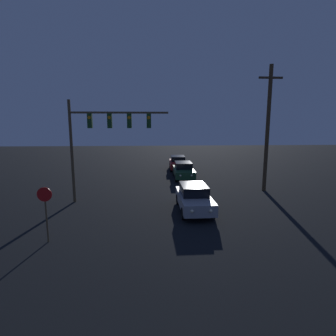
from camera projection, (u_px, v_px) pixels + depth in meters
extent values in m
cube|color=#99999E|center=(194.00, 200.00, 15.24)|extent=(1.79, 4.29, 0.64)
cube|color=black|center=(194.00, 189.00, 15.35)|extent=(1.50, 2.12, 0.56)
cylinder|color=black|center=(213.00, 213.00, 14.05)|extent=(0.20, 0.63, 0.63)
cylinder|color=black|center=(183.00, 213.00, 13.94)|extent=(0.20, 0.63, 0.63)
cylinder|color=black|center=(203.00, 199.00, 16.65)|extent=(0.20, 0.63, 0.63)
cylinder|color=black|center=(178.00, 199.00, 16.54)|extent=(0.20, 0.63, 0.63)
sphere|color=#F9EFC6|center=(211.00, 211.00, 13.15)|extent=(0.18, 0.18, 0.18)
sphere|color=#F9EFC6|center=(192.00, 211.00, 13.08)|extent=(0.18, 0.18, 0.18)
cube|color=#1E4728|center=(184.00, 172.00, 24.25)|extent=(1.81, 4.29, 0.64)
cube|color=black|center=(183.00, 165.00, 24.36)|extent=(1.51, 2.13, 0.56)
cylinder|color=black|center=(194.00, 178.00, 23.03)|extent=(0.20, 0.63, 0.63)
cylinder|color=black|center=(176.00, 178.00, 22.97)|extent=(0.20, 0.63, 0.63)
cylinder|color=black|center=(190.00, 173.00, 25.64)|extent=(0.20, 0.63, 0.63)
cylinder|color=black|center=(174.00, 173.00, 25.57)|extent=(0.20, 0.63, 0.63)
sphere|color=#F9EFC6|center=(192.00, 176.00, 22.14)|extent=(0.18, 0.18, 0.18)
sphere|color=#F9EFC6|center=(180.00, 176.00, 22.10)|extent=(0.18, 0.18, 0.18)
cube|color=#B21E1E|center=(178.00, 164.00, 28.93)|extent=(1.86, 4.32, 0.64)
cube|color=black|center=(178.00, 158.00, 29.04)|extent=(1.54, 2.15, 0.56)
cylinder|color=black|center=(186.00, 169.00, 27.70)|extent=(0.21, 0.63, 0.63)
cylinder|color=black|center=(171.00, 169.00, 27.65)|extent=(0.21, 0.63, 0.63)
cylinder|color=black|center=(184.00, 165.00, 30.31)|extent=(0.21, 0.63, 0.63)
cylinder|color=black|center=(170.00, 165.00, 30.26)|extent=(0.21, 0.63, 0.63)
sphere|color=#F9EFC6|center=(184.00, 167.00, 26.81)|extent=(0.18, 0.18, 0.18)
sphere|color=#F9EFC6|center=(175.00, 167.00, 26.78)|extent=(0.18, 0.18, 0.18)
cylinder|color=brown|center=(72.00, 152.00, 16.53)|extent=(0.18, 0.18, 6.49)
cube|color=brown|center=(119.00, 113.00, 16.30)|extent=(6.11, 0.12, 0.12)
cube|color=#1E471E|center=(90.00, 121.00, 16.28)|extent=(0.28, 0.28, 0.90)
cylinder|color=orange|center=(89.00, 118.00, 16.09)|extent=(0.20, 0.02, 0.20)
cube|color=#1E471E|center=(110.00, 121.00, 16.35)|extent=(0.28, 0.28, 0.90)
cylinder|color=orange|center=(109.00, 118.00, 16.17)|extent=(0.20, 0.02, 0.20)
cube|color=#1E471E|center=(129.00, 121.00, 16.42)|extent=(0.28, 0.28, 0.90)
cylinder|color=orange|center=(129.00, 118.00, 16.24)|extent=(0.20, 0.02, 0.20)
cube|color=#1E471E|center=(149.00, 121.00, 16.49)|extent=(0.28, 0.28, 0.90)
cylinder|color=orange|center=(149.00, 118.00, 16.31)|extent=(0.20, 0.02, 0.20)
cylinder|color=brown|center=(46.00, 215.00, 11.07)|extent=(0.07, 0.07, 2.43)
cylinder|color=red|center=(44.00, 194.00, 10.90)|extent=(0.61, 0.03, 0.61)
cylinder|color=#4C3823|center=(268.00, 130.00, 19.21)|extent=(0.28, 0.28, 9.18)
cube|color=#4C3823|center=(271.00, 78.00, 18.60)|extent=(1.72, 0.14, 0.14)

